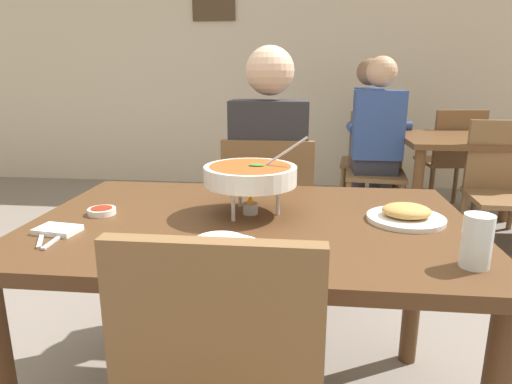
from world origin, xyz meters
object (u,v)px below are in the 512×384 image
object	(u,v)px
diner_main	(270,168)
sauce_dish	(102,211)
appetizer_plate	(406,215)
patron_bg_left	(371,127)
drink_glass	(476,244)
chair_bg_window	(452,155)
curry_bowl	(250,176)
chair_diner_main	(269,217)
chair_bg_middle	(375,163)
dining_table_far	(470,155)
chair_bg_corner	(503,184)
rice_plate	(221,247)
chair_bg_left	(378,155)
dining_table_main	(251,249)
patron_bg_middle	(377,134)

from	to	relation	value
diner_main	sauce_dish	size ratio (longest dim) A/B	14.56
appetizer_plate	patron_bg_left	bearing A→B (deg)	84.51
drink_glass	chair_bg_window	size ratio (longest dim) A/B	0.14
appetizer_plate	diner_main	bearing A→B (deg)	123.41
sauce_dish	curry_bowl	bearing A→B (deg)	6.88
chair_diner_main	curry_bowl	xyz separation A→B (m)	(-0.01, -0.68, 0.36)
chair_diner_main	sauce_dish	world-z (taller)	chair_diner_main
chair_bg_middle	chair_bg_window	bearing A→B (deg)	31.15
dining_table_far	sauce_dish	bearing A→B (deg)	-132.38
diner_main	chair_bg_corner	distance (m)	1.66
chair_diner_main	diner_main	size ratio (longest dim) A/B	0.69
diner_main	chair_bg_middle	world-z (taller)	diner_main
curry_bowl	dining_table_far	xyz separation A→B (m)	(1.39, 1.99, -0.26)
curry_bowl	rice_plate	size ratio (longest dim) A/B	1.39
curry_bowl	patron_bg_left	world-z (taller)	patron_bg_left
diner_main	appetizer_plate	distance (m)	0.88
appetizer_plate	chair_bg_left	world-z (taller)	chair_bg_left
patron_bg_left	sauce_dish	bearing A→B (deg)	-115.22
rice_plate	chair_bg_window	bearing A→B (deg)	63.08
chair_bg_left	chair_bg_corner	world-z (taller)	same
curry_bowl	appetizer_plate	world-z (taller)	curry_bowl
drink_glass	chair_bg_left	distance (m)	2.87
dining_table_main	patron_bg_middle	bearing A→B (deg)	71.43
diner_main	rice_plate	world-z (taller)	diner_main
dining_table_main	diner_main	size ratio (longest dim) A/B	1.04
curry_bowl	rice_plate	distance (m)	0.37
sauce_dish	chair_bg_left	bearing A→B (deg)	63.10
sauce_dish	patron_bg_left	xyz separation A→B (m)	(1.22, 2.60, -0.01)
rice_plate	patron_bg_left	bearing A→B (deg)	75.02
dining_table_far	chair_bg_corner	xyz separation A→B (m)	(0.05, -0.48, -0.10)
rice_plate	curry_bowl	bearing A→B (deg)	84.43
sauce_dish	chair_bg_corner	world-z (taller)	chair_bg_corner
chair_diner_main	sauce_dish	xyz separation A→B (m)	(-0.49, -0.74, 0.24)
sauce_dish	patron_bg_middle	distance (m)	2.41
chair_bg_window	patron_bg_middle	distance (m)	0.92
rice_plate	chair_bg_corner	bearing A→B (deg)	51.72
diner_main	chair_diner_main	bearing A→B (deg)	-90.00
sauce_dish	patron_bg_left	size ratio (longest dim) A/B	0.07
chair_bg_corner	dining_table_main	bearing A→B (deg)	-132.26
chair_bg_middle	patron_bg_left	distance (m)	0.48
curry_bowl	appetizer_plate	size ratio (longest dim) A/B	1.39
dining_table_main	sauce_dish	world-z (taller)	sauce_dish
chair_bg_middle	patron_bg_left	bearing A→B (deg)	88.76
drink_glass	sauce_dish	bearing A→B (deg)	164.39
chair_diner_main	sauce_dish	distance (m)	0.92
dining_table_far	dining_table_main	bearing A→B (deg)	-123.92
diner_main	patron_bg_middle	bearing A→B (deg)	61.98
curry_bowl	chair_bg_window	size ratio (longest dim) A/B	0.37
chair_bg_middle	appetizer_plate	bearing A→B (deg)	-96.32
diner_main	curry_bowl	bearing A→B (deg)	-90.66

